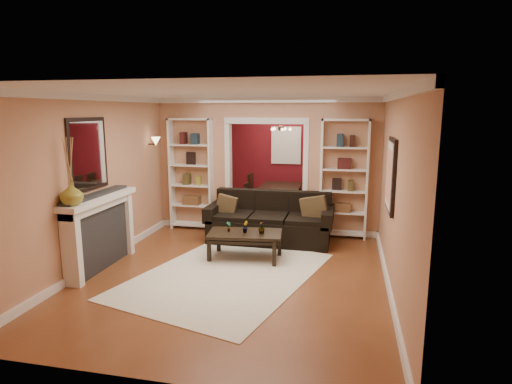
% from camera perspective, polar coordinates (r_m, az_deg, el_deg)
% --- Properties ---
extents(floor, '(8.00, 8.00, 0.00)m').
position_cam_1_polar(floor, '(7.83, -0.31, -7.43)').
color(floor, brown).
rests_on(floor, ground).
extents(ceiling, '(8.00, 8.00, 0.00)m').
position_cam_1_polar(ceiling, '(7.44, -0.33, 12.73)').
color(ceiling, white).
rests_on(ceiling, ground).
extents(wall_back, '(8.00, 0.00, 8.00)m').
position_cam_1_polar(wall_back, '(11.43, 4.06, 5.25)').
color(wall_back, tan).
rests_on(wall_back, ground).
extents(wall_front, '(8.00, 0.00, 8.00)m').
position_cam_1_polar(wall_front, '(3.80, -13.63, -6.33)').
color(wall_front, tan).
rests_on(wall_front, ground).
extents(wall_left, '(0.00, 8.00, 8.00)m').
position_cam_1_polar(wall_left, '(8.30, -15.69, 2.78)').
color(wall_left, tan).
rests_on(wall_left, ground).
extents(wall_right, '(0.00, 8.00, 8.00)m').
position_cam_1_polar(wall_right, '(7.37, 17.03, 1.74)').
color(wall_right, tan).
rests_on(wall_right, ground).
extents(partition_wall, '(4.50, 0.15, 2.70)m').
position_cam_1_polar(partition_wall, '(8.68, 1.40, 3.52)').
color(partition_wall, tan).
rests_on(partition_wall, floor).
extents(red_back_panel, '(4.44, 0.04, 2.64)m').
position_cam_1_polar(red_back_panel, '(11.40, 4.04, 5.09)').
color(red_back_panel, maroon).
rests_on(red_back_panel, floor).
extents(dining_window, '(0.78, 0.03, 0.98)m').
position_cam_1_polar(dining_window, '(11.34, 4.02, 6.22)').
color(dining_window, '#8CA5CC').
rests_on(dining_window, wall_back).
extents(area_rug, '(3.08, 3.72, 0.01)m').
position_cam_1_polar(area_rug, '(6.60, -3.94, -10.96)').
color(area_rug, silver).
rests_on(area_rug, floor).
extents(sofa, '(2.36, 1.02, 0.92)m').
position_cam_1_polar(sofa, '(8.08, 1.84, -3.45)').
color(sofa, black).
rests_on(sofa, floor).
extents(pillow_left, '(0.38, 0.12, 0.38)m').
position_cam_1_polar(pillow_left, '(8.21, -3.93, -1.97)').
color(pillow_left, brown).
rests_on(pillow_left, sofa).
extents(pillow_right, '(0.48, 0.20, 0.47)m').
position_cam_1_polar(pillow_right, '(7.91, 7.79, -2.19)').
color(pillow_right, brown).
rests_on(pillow_right, sofa).
extents(coffee_table, '(1.28, 0.80, 0.46)m').
position_cam_1_polar(coffee_table, '(7.20, -1.46, -7.16)').
color(coffee_table, black).
rests_on(coffee_table, floor).
extents(plant_left, '(0.09, 0.11, 0.17)m').
position_cam_1_polar(plant_left, '(7.18, -3.67, -4.61)').
color(plant_left, '#336626').
rests_on(plant_left, coffee_table).
extents(plant_center, '(0.10, 0.12, 0.19)m').
position_cam_1_polar(plant_center, '(7.11, -1.48, -4.66)').
color(plant_center, '#336626').
rests_on(plant_center, coffee_table).
extents(plant_right, '(0.13, 0.13, 0.20)m').
position_cam_1_polar(plant_right, '(7.05, 0.76, -4.75)').
color(plant_right, '#336626').
rests_on(plant_right, coffee_table).
extents(bookshelf_left, '(0.90, 0.30, 2.30)m').
position_cam_1_polar(bookshelf_left, '(8.97, -8.59, 2.35)').
color(bookshelf_left, white).
rests_on(bookshelf_left, floor).
extents(bookshelf_right, '(0.90, 0.30, 2.30)m').
position_cam_1_polar(bookshelf_right, '(8.39, 11.63, 1.67)').
color(bookshelf_right, white).
rests_on(bookshelf_right, floor).
extents(fireplace, '(0.32, 1.70, 1.16)m').
position_cam_1_polar(fireplace, '(7.10, -19.87, -5.13)').
color(fireplace, white).
rests_on(fireplace, floor).
extents(vase, '(0.38, 0.38, 0.33)m').
position_cam_1_polar(vase, '(6.40, -23.39, -0.22)').
color(vase, olive).
rests_on(vase, fireplace).
extents(mirror, '(0.03, 0.95, 1.10)m').
position_cam_1_polar(mirror, '(6.95, -21.49, 4.70)').
color(mirror, silver).
rests_on(mirror, wall_left).
extents(wall_sconce, '(0.18, 0.18, 0.22)m').
position_cam_1_polar(wall_sconce, '(8.69, -13.57, 6.42)').
color(wall_sconce, '#FFE0A5').
rests_on(wall_sconce, wall_left).
extents(framed_art, '(0.04, 0.85, 1.05)m').
position_cam_1_polar(framed_art, '(6.35, 17.48, 2.16)').
color(framed_art, black).
rests_on(framed_art, wall_right).
extents(dining_table, '(1.79, 1.00, 0.63)m').
position_cam_1_polar(dining_table, '(10.36, 3.23, -1.11)').
color(dining_table, black).
rests_on(dining_table, floor).
extents(dining_chair_nw, '(0.41, 0.41, 0.79)m').
position_cam_1_polar(dining_chair_nw, '(10.16, -0.10, -0.87)').
color(dining_chair_nw, black).
rests_on(dining_chair_nw, floor).
extents(dining_chair_ne, '(0.51, 0.51, 0.82)m').
position_cam_1_polar(dining_chair_ne, '(9.98, 6.08, -1.05)').
color(dining_chair_ne, black).
rests_on(dining_chair_ne, floor).
extents(dining_chair_sw, '(0.61, 0.61, 0.93)m').
position_cam_1_polar(dining_chair_sw, '(10.72, 0.58, 0.14)').
color(dining_chair_sw, black).
rests_on(dining_chair_sw, floor).
extents(dining_chair_se, '(0.43, 0.43, 0.81)m').
position_cam_1_polar(dining_chair_se, '(10.57, 6.43, -0.43)').
color(dining_chair_se, black).
rests_on(dining_chair_se, floor).
extents(chandelier, '(0.50, 0.50, 0.30)m').
position_cam_1_polar(chandelier, '(10.10, 3.04, 8.35)').
color(chandelier, '#351E18').
rests_on(chandelier, ceiling).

